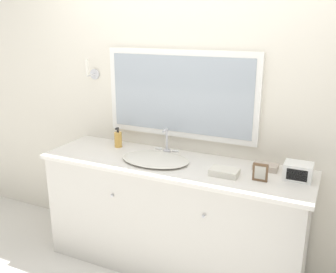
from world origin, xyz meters
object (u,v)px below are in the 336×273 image
object	(u,v)px
sink_basin	(156,159)
picture_frame	(260,172)
appliance_box	(298,171)
soap_bottle	(118,139)

from	to	relation	value
sink_basin	picture_frame	xyz separation A→B (m)	(0.79, -0.04, 0.04)
appliance_box	picture_frame	distance (m)	0.26
sink_basin	soap_bottle	xyz separation A→B (m)	(-0.44, 0.17, 0.05)
appliance_box	picture_frame	world-z (taller)	picture_frame
soap_bottle	appliance_box	bearing A→B (deg)	-2.82
appliance_box	sink_basin	bearing A→B (deg)	-174.60
sink_basin	soap_bottle	size ratio (longest dim) A/B	3.09
soap_bottle	appliance_box	distance (m)	1.46
appliance_box	soap_bottle	bearing A→B (deg)	177.18
sink_basin	soap_bottle	world-z (taller)	sink_basin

